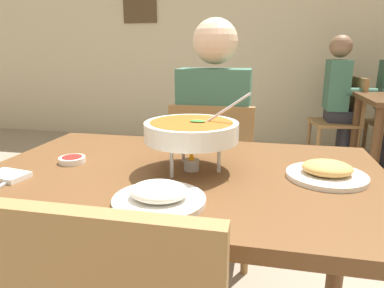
{
  "coord_description": "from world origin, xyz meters",
  "views": [
    {
      "loc": [
        0.25,
        -1.03,
        1.15
      ],
      "look_at": [
        0.0,
        0.15,
        0.83
      ],
      "focal_mm": 32.3,
      "sensor_mm": 36.0,
      "label": 1
    }
  ],
  "objects_px": {
    "dining_table_main": "(183,204)",
    "sauce_dish": "(72,160)",
    "diner_main": "(215,131)",
    "chair_diner_main": "(213,175)",
    "appetizer_plate": "(327,172)",
    "rice_plate": "(158,196)",
    "chair_bg_middle": "(344,116)",
    "curry_bowl": "(191,132)",
    "patron_bg_middle": "(340,92)"
  },
  "relations": [
    {
      "from": "appetizer_plate",
      "to": "patron_bg_middle",
      "type": "height_order",
      "value": "patron_bg_middle"
    },
    {
      "from": "chair_diner_main",
      "to": "chair_bg_middle",
      "type": "relative_size",
      "value": 1.0
    },
    {
      "from": "appetizer_plate",
      "to": "dining_table_main",
      "type": "bearing_deg",
      "value": -177.01
    },
    {
      "from": "chair_diner_main",
      "to": "rice_plate",
      "type": "distance_m",
      "value": 1.0
    },
    {
      "from": "diner_main",
      "to": "appetizer_plate",
      "type": "height_order",
      "value": "diner_main"
    },
    {
      "from": "dining_table_main",
      "to": "chair_diner_main",
      "type": "distance_m",
      "value": 0.72
    },
    {
      "from": "rice_plate",
      "to": "appetizer_plate",
      "type": "xyz_separation_m",
      "value": [
        0.45,
        0.28,
        0.0
      ]
    },
    {
      "from": "chair_diner_main",
      "to": "chair_bg_middle",
      "type": "distance_m",
      "value": 2.27
    },
    {
      "from": "diner_main",
      "to": "rice_plate",
      "type": "height_order",
      "value": "diner_main"
    },
    {
      "from": "diner_main",
      "to": "appetizer_plate",
      "type": "xyz_separation_m",
      "value": [
        0.45,
        -0.71,
        0.05
      ]
    },
    {
      "from": "curry_bowl",
      "to": "sauce_dish",
      "type": "bearing_deg",
      "value": -178.4
    },
    {
      "from": "chair_diner_main",
      "to": "appetizer_plate",
      "type": "bearing_deg",
      "value": -56.55
    },
    {
      "from": "curry_bowl",
      "to": "appetizer_plate",
      "type": "xyz_separation_m",
      "value": [
        0.42,
        0.01,
        -0.11
      ]
    },
    {
      "from": "diner_main",
      "to": "sauce_dish",
      "type": "relative_size",
      "value": 14.56
    },
    {
      "from": "rice_plate",
      "to": "appetizer_plate",
      "type": "distance_m",
      "value": 0.53
    },
    {
      "from": "curry_bowl",
      "to": "rice_plate",
      "type": "height_order",
      "value": "curry_bowl"
    },
    {
      "from": "appetizer_plate",
      "to": "diner_main",
      "type": "bearing_deg",
      "value": 122.22
    },
    {
      "from": "dining_table_main",
      "to": "diner_main",
      "type": "bearing_deg",
      "value": 90.0
    },
    {
      "from": "curry_bowl",
      "to": "patron_bg_middle",
      "type": "distance_m",
      "value": 2.91
    },
    {
      "from": "diner_main",
      "to": "curry_bowl",
      "type": "relative_size",
      "value": 3.94
    },
    {
      "from": "diner_main",
      "to": "sauce_dish",
      "type": "xyz_separation_m",
      "value": [
        -0.4,
        -0.74,
        0.04
      ]
    },
    {
      "from": "patron_bg_middle",
      "to": "sauce_dish",
      "type": "bearing_deg",
      "value": -116.88
    },
    {
      "from": "curry_bowl",
      "to": "chair_bg_middle",
      "type": "distance_m",
      "value": 2.92
    },
    {
      "from": "rice_plate",
      "to": "chair_bg_middle",
      "type": "relative_size",
      "value": 0.27
    },
    {
      "from": "diner_main",
      "to": "appetizer_plate",
      "type": "relative_size",
      "value": 5.46
    },
    {
      "from": "chair_bg_middle",
      "to": "patron_bg_middle",
      "type": "height_order",
      "value": "patron_bg_middle"
    },
    {
      "from": "curry_bowl",
      "to": "patron_bg_middle",
      "type": "relative_size",
      "value": 0.25
    },
    {
      "from": "curry_bowl",
      "to": "sauce_dish",
      "type": "relative_size",
      "value": 3.69
    },
    {
      "from": "diner_main",
      "to": "patron_bg_middle",
      "type": "distance_m",
      "value": 2.25
    },
    {
      "from": "diner_main",
      "to": "patron_bg_middle",
      "type": "bearing_deg",
      "value": 63.64
    },
    {
      "from": "dining_table_main",
      "to": "patron_bg_middle",
      "type": "relative_size",
      "value": 0.99
    },
    {
      "from": "chair_diner_main",
      "to": "appetizer_plate",
      "type": "height_order",
      "value": "chair_diner_main"
    },
    {
      "from": "patron_bg_middle",
      "to": "curry_bowl",
      "type": "bearing_deg",
      "value": -109.52
    },
    {
      "from": "chair_diner_main",
      "to": "rice_plate",
      "type": "bearing_deg",
      "value": -90.14
    },
    {
      "from": "curry_bowl",
      "to": "dining_table_main",
      "type": "bearing_deg",
      "value": -159.75
    },
    {
      "from": "dining_table_main",
      "to": "chair_diner_main",
      "type": "height_order",
      "value": "chair_diner_main"
    },
    {
      "from": "curry_bowl",
      "to": "sauce_dish",
      "type": "height_order",
      "value": "curry_bowl"
    },
    {
      "from": "curry_bowl",
      "to": "rice_plate",
      "type": "distance_m",
      "value": 0.29
    },
    {
      "from": "dining_table_main",
      "to": "appetizer_plate",
      "type": "height_order",
      "value": "appetizer_plate"
    },
    {
      "from": "rice_plate",
      "to": "sauce_dish",
      "type": "xyz_separation_m",
      "value": [
        -0.39,
        0.25,
        -0.01
      ]
    },
    {
      "from": "dining_table_main",
      "to": "sauce_dish",
      "type": "xyz_separation_m",
      "value": [
        -0.4,
        -0.0,
        0.13
      ]
    },
    {
      "from": "dining_table_main",
      "to": "curry_bowl",
      "type": "relative_size",
      "value": 3.9
    },
    {
      "from": "rice_plate",
      "to": "sauce_dish",
      "type": "relative_size",
      "value": 2.67
    },
    {
      "from": "diner_main",
      "to": "curry_bowl",
      "type": "bearing_deg",
      "value": -87.8
    },
    {
      "from": "dining_table_main",
      "to": "patron_bg_middle",
      "type": "height_order",
      "value": "patron_bg_middle"
    },
    {
      "from": "diner_main",
      "to": "patron_bg_middle",
      "type": "xyz_separation_m",
      "value": [
        1.0,
        2.02,
        0.0
      ]
    },
    {
      "from": "dining_table_main",
      "to": "rice_plate",
      "type": "relative_size",
      "value": 5.4
    },
    {
      "from": "diner_main",
      "to": "chair_diner_main",
      "type": "bearing_deg",
      "value": -90.0
    },
    {
      "from": "dining_table_main",
      "to": "chair_bg_middle",
      "type": "height_order",
      "value": "chair_bg_middle"
    },
    {
      "from": "appetizer_plate",
      "to": "chair_bg_middle",
      "type": "height_order",
      "value": "chair_bg_middle"
    }
  ]
}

